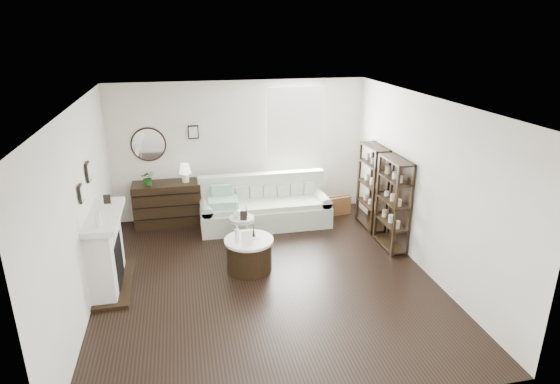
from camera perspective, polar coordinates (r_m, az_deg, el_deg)
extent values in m
plane|color=black|center=(7.32, -1.67, -10.51)|extent=(5.50, 5.50, 0.00)
plane|color=white|center=(6.40, -1.91, 10.86)|extent=(5.50, 5.50, 0.00)
plane|color=white|center=(9.34, -4.84, 5.18)|extent=(5.00, 0.00, 5.00)
plane|color=white|center=(4.34, 4.96, -12.96)|extent=(5.00, 0.00, 5.00)
plane|color=white|center=(6.79, -23.02, -2.04)|extent=(0.00, 5.50, 5.50)
plane|color=white|center=(7.57, 17.17, 0.85)|extent=(0.00, 5.50, 5.50)
cube|color=white|center=(9.46, 1.80, 6.98)|extent=(1.00, 0.02, 1.80)
cube|color=white|center=(9.40, 1.88, 6.90)|extent=(1.15, 0.02, 1.90)
cylinder|color=silver|center=(9.22, -15.75, 5.59)|extent=(0.60, 0.03, 0.60)
cube|color=black|center=(9.16, -10.52, 7.19)|extent=(0.20, 0.03, 0.26)
cube|color=silver|center=(7.34, -20.49, -6.91)|extent=(0.34, 1.20, 1.10)
cube|color=black|center=(7.40, -20.12, -7.94)|extent=(0.30, 0.65, 0.70)
cube|color=silver|center=(7.11, -20.63, -2.77)|extent=(0.44, 1.35, 0.08)
cube|color=black|center=(7.57, -19.40, -10.44)|extent=(0.50, 1.40, 0.05)
cylinder|color=silver|center=(6.64, -21.29, -3.03)|extent=(0.08, 0.08, 0.22)
cube|color=black|center=(7.44, -20.34, -0.83)|extent=(0.10, 0.03, 0.14)
cube|color=black|center=(6.66, -23.12, -0.18)|extent=(0.03, 0.18, 0.24)
cube|color=black|center=(7.24, -22.36, 2.28)|extent=(0.03, 0.22, 0.28)
cube|color=black|center=(8.98, 11.19, 0.60)|extent=(0.30, 0.80, 1.60)
cylinder|color=#CCB78C|center=(8.86, 11.58, -1.64)|extent=(0.08, 0.08, 0.11)
cylinder|color=#CCB78C|center=(9.07, 10.96, -1.08)|extent=(0.08, 0.08, 0.11)
cylinder|color=#CCB78C|center=(9.29, 10.38, -0.54)|extent=(0.08, 0.08, 0.11)
cylinder|color=#CCB78C|center=(8.72, 11.76, 0.81)|extent=(0.08, 0.08, 0.11)
cylinder|color=#CCB78C|center=(8.94, 11.13, 1.32)|extent=(0.08, 0.08, 0.11)
cylinder|color=#CCB78C|center=(9.16, 10.53, 1.80)|extent=(0.08, 0.08, 0.11)
cylinder|color=#CCB78C|center=(8.60, 11.94, 3.33)|extent=(0.08, 0.08, 0.11)
cylinder|color=#CCB78C|center=(8.82, 11.30, 3.78)|extent=(0.08, 0.08, 0.11)
cylinder|color=#CCB78C|center=(9.04, 10.68, 4.22)|extent=(0.08, 0.08, 0.11)
cube|color=black|center=(8.22, 13.61, -1.42)|extent=(0.30, 0.80, 1.60)
cylinder|color=#CCB78C|center=(8.11, 14.06, -3.90)|extent=(0.08, 0.08, 0.11)
cylinder|color=#CCB78C|center=(8.31, 13.33, -3.23)|extent=(0.08, 0.08, 0.11)
cylinder|color=#CCB78C|center=(8.52, 12.63, -2.59)|extent=(0.08, 0.08, 0.11)
cylinder|color=#CCB78C|center=(7.96, 14.30, -1.25)|extent=(0.08, 0.08, 0.11)
cylinder|color=#CCB78C|center=(8.17, 13.55, -0.64)|extent=(0.08, 0.08, 0.11)
cylinder|color=#CCB78C|center=(8.38, 12.83, -0.06)|extent=(0.08, 0.08, 0.11)
cylinder|color=#CCB78C|center=(7.83, 14.54, 1.48)|extent=(0.08, 0.08, 0.11)
cylinder|color=#CCB78C|center=(8.04, 13.77, 2.03)|extent=(0.08, 0.08, 0.11)
cylinder|color=#CCB78C|center=(8.26, 13.04, 2.55)|extent=(0.08, 0.08, 0.11)
cube|color=#B3BBA7|center=(9.06, -1.81, -2.93)|extent=(2.47, 0.86, 0.40)
cube|color=#B3BBA7|center=(8.94, -1.80, -1.53)|extent=(2.14, 0.68, 0.10)
cube|color=#B3BBA7|center=(9.22, -2.21, 0.04)|extent=(2.47, 0.19, 0.76)
cube|color=#B3BBA7|center=(8.92, -8.94, -3.19)|extent=(0.21, 0.81, 0.49)
cube|color=#B3BBA7|center=(9.29, 5.02, -2.09)|extent=(0.21, 0.81, 0.49)
cube|color=#227D51|center=(8.78, -6.98, -1.25)|extent=(0.56, 0.46, 0.14)
cube|color=brown|center=(9.67, 6.92, -1.64)|extent=(0.58, 0.27, 0.37)
cube|color=black|center=(9.30, -13.52, -1.39)|extent=(1.27, 0.53, 0.85)
cube|color=black|center=(9.11, -13.45, -3.12)|extent=(1.22, 0.01, 0.02)
cube|color=black|center=(9.02, -13.57, -1.75)|extent=(1.22, 0.01, 0.02)
cube|color=black|center=(8.94, -13.68, -0.37)|extent=(1.22, 0.01, 0.01)
imported|color=#175217|center=(9.08, -15.81, 1.68)|extent=(0.26, 0.23, 0.28)
cylinder|color=black|center=(7.46, -3.77, -7.76)|extent=(0.71, 0.71, 0.49)
cylinder|color=silver|center=(7.35, -3.81, -5.90)|extent=(0.77, 0.77, 0.04)
cylinder|color=white|center=(8.15, -4.69, -3.21)|extent=(0.43, 0.43, 0.03)
cylinder|color=silver|center=(8.16, -4.69, -3.46)|extent=(0.44, 0.44, 0.02)
cylinder|color=silver|center=(8.26, -4.64, -4.93)|extent=(0.03, 0.03, 0.50)
cylinder|color=silver|center=(7.18, -5.27, -5.15)|extent=(0.07, 0.07, 0.28)
cube|color=white|center=(7.11, -4.04, -5.63)|extent=(0.18, 0.10, 0.22)
cube|color=black|center=(8.01, -4.47, -2.90)|extent=(0.13, 0.08, 0.16)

